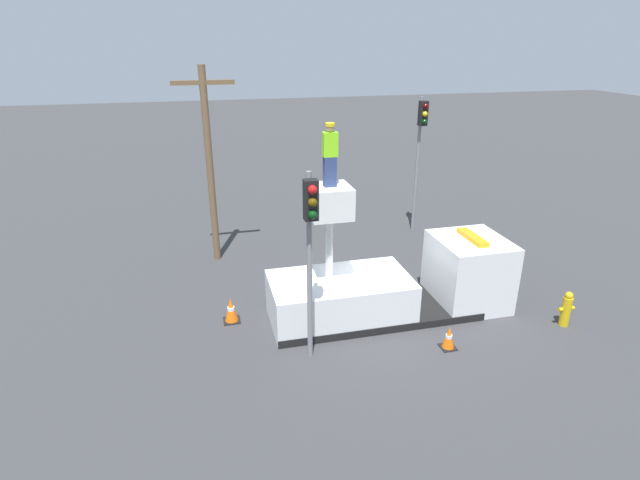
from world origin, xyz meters
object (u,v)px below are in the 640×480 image
(traffic_cone_curbside, at_px, (449,338))
(traffic_light_pole, at_px, (310,233))
(worker, at_px, (330,155))
(bucket_truck, at_px, (394,286))
(utility_pole, at_px, (209,160))
(traffic_light_across, at_px, (420,139))
(traffic_cone_rear, at_px, (231,310))
(fire_hydrant, at_px, (566,309))

(traffic_cone_curbside, bearing_deg, traffic_light_pole, 173.59)
(worker, bearing_deg, traffic_cone_curbside, -38.11)
(bucket_truck, height_order, traffic_cone_curbside, bucket_truck)
(worker, xyz_separation_m, utility_pole, (-3.11, 5.56, -1.22))
(bucket_truck, relative_size, traffic_light_across, 1.29)
(traffic_light_across, distance_m, traffic_cone_curbside, 9.98)
(traffic_cone_rear, bearing_deg, fire_hydrant, -15.19)
(fire_hydrant, bearing_deg, worker, 163.69)
(bucket_truck, relative_size, traffic_light_pole, 1.45)
(fire_hydrant, xyz_separation_m, utility_pole, (-10.01, 7.58, 3.41))
(fire_hydrant, relative_size, traffic_cone_rear, 1.44)
(traffic_light_across, xyz_separation_m, traffic_cone_rear, (-8.64, -5.85, -3.77))
(bucket_truck, bearing_deg, traffic_light_pole, -149.25)
(bucket_truck, bearing_deg, traffic_light_across, 61.12)
(traffic_light_pole, height_order, traffic_cone_curbside, traffic_light_pole)
(traffic_light_across, xyz_separation_m, fire_hydrant, (1.19, -8.52, -3.59))
(traffic_cone_curbside, bearing_deg, worker, 141.89)
(traffic_light_across, distance_m, utility_pole, 8.87)
(traffic_light_pole, distance_m, traffic_light_across, 10.70)
(traffic_cone_curbside, relative_size, utility_pole, 0.09)
(traffic_light_pole, relative_size, traffic_light_across, 0.89)
(bucket_truck, xyz_separation_m, traffic_light_pole, (-3.09, -1.84, 2.77))
(traffic_light_pole, xyz_separation_m, traffic_cone_rear, (-1.97, 2.49, -3.32))
(traffic_light_pole, xyz_separation_m, fire_hydrant, (7.87, -0.18, -3.14))
(bucket_truck, distance_m, worker, 4.76)
(fire_hydrant, bearing_deg, traffic_light_across, 97.95)
(worker, distance_m, traffic_cone_curbside, 6.10)
(traffic_light_across, bearing_deg, utility_pole, -173.87)
(fire_hydrant, bearing_deg, traffic_cone_rear, 164.81)
(bucket_truck, xyz_separation_m, traffic_light_across, (3.59, 6.51, 3.23))
(utility_pole, bearing_deg, traffic_cone_curbside, -52.49)
(worker, bearing_deg, utility_pole, 119.26)
(traffic_cone_curbside, xyz_separation_m, utility_pole, (-6.01, 7.83, 3.64))
(traffic_cone_rear, bearing_deg, worker, -12.53)
(bucket_truck, relative_size, utility_pole, 1.04)
(traffic_light_pole, xyz_separation_m, traffic_cone_curbside, (3.87, -0.44, -3.37))
(traffic_light_across, height_order, traffic_cone_curbside, traffic_light_across)
(fire_hydrant, distance_m, traffic_cone_rear, 10.19)
(bucket_truck, distance_m, traffic_cone_rear, 5.13)
(fire_hydrant, distance_m, traffic_cone_curbside, 4.01)
(bucket_truck, height_order, utility_pole, utility_pole)
(worker, relative_size, traffic_cone_rear, 2.21)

